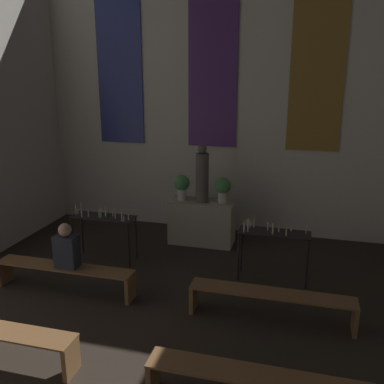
% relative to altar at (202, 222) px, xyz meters
% --- Properties ---
extents(wall_back, '(7.76, 0.16, 5.98)m').
position_rel_altar_xyz_m(wall_back, '(0.00, 0.96, 2.57)').
color(wall_back, silver).
rests_on(wall_back, ground_plane).
extents(altar, '(1.33, 0.60, 0.91)m').
position_rel_altar_xyz_m(altar, '(0.00, 0.00, 0.00)').
color(altar, '#ADA38E').
rests_on(altar, ground_plane).
extents(statue, '(0.26, 0.26, 1.18)m').
position_rel_altar_xyz_m(statue, '(0.00, 0.00, 1.00)').
color(statue, '#5B5651').
rests_on(statue, altar).
extents(flower_vase_left, '(0.33, 0.33, 0.53)m').
position_rel_altar_xyz_m(flower_vase_left, '(-0.43, 0.00, 0.77)').
color(flower_vase_left, beige).
rests_on(flower_vase_left, altar).
extents(flower_vase_right, '(0.33, 0.33, 0.53)m').
position_rel_altar_xyz_m(flower_vase_right, '(0.43, 0.00, 0.77)').
color(flower_vase_right, beige).
rests_on(flower_vase_right, altar).
extents(candle_rack_left, '(1.20, 0.42, 1.08)m').
position_rel_altar_xyz_m(candle_rack_left, '(-1.58, -1.32, 0.29)').
color(candle_rack_left, black).
rests_on(candle_rack_left, ground_plane).
extents(candle_rack_right, '(1.20, 0.42, 1.07)m').
position_rel_altar_xyz_m(candle_rack_right, '(1.57, -1.32, 0.29)').
color(candle_rack_right, black).
rests_on(candle_rack_right, ground_plane).
extents(pew_third_right, '(2.35, 0.36, 0.45)m').
position_rel_altar_xyz_m(pew_third_right, '(1.66, -4.40, -0.11)').
color(pew_third_right, brown).
rests_on(pew_third_right, ground_plane).
extents(pew_back_left, '(2.35, 0.36, 0.45)m').
position_rel_altar_xyz_m(pew_back_left, '(-1.66, -2.62, -0.11)').
color(pew_back_left, brown).
rests_on(pew_back_left, ground_plane).
extents(pew_back_right, '(2.35, 0.36, 0.45)m').
position_rel_altar_xyz_m(pew_back_right, '(1.66, -2.62, -0.11)').
color(pew_back_right, brown).
rests_on(pew_back_right, ground_plane).
extents(person_seated, '(0.36, 0.24, 0.74)m').
position_rel_altar_xyz_m(person_seated, '(-1.58, -2.62, 0.32)').
color(person_seated, '#282D38').
rests_on(person_seated, pew_back_left).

